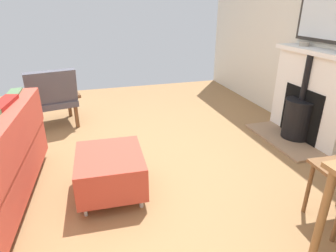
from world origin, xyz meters
The scene contains 5 objects.
ground_plane centered at (0.00, 0.00, 0.00)m, with size 5.53×5.91×0.01m, color olive.
fireplace centered at (-2.54, 0.04, 0.48)m, with size 0.66×1.19×1.08m.
mantel_bowl_near centered at (-2.58, -0.26, 1.11)m, with size 0.12×0.12×0.05m.
ottoman centered at (-0.13, 0.51, 0.24)m, with size 0.59×0.67×0.39m.
armchair_accent centered at (0.43, -1.19, 0.44)m, with size 0.78×0.72×0.81m.
Camera 1 is at (0.00, 2.70, 1.56)m, focal length 30.90 mm.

